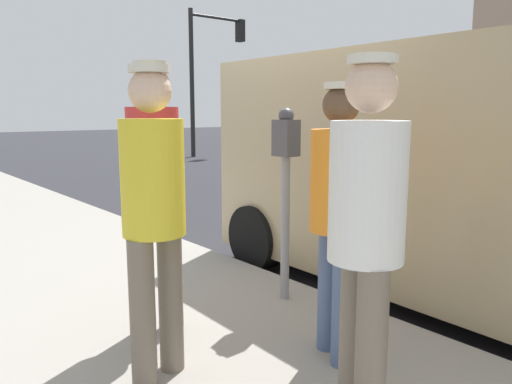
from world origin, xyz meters
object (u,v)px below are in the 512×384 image
Objects in this scene: pedestrian_in_orange at (339,205)px; traffic_light_corner at (211,59)px; parked_van at (504,172)px; pedestrian_in_red at (154,180)px; parking_meter_near at (286,171)px; pedestrian_in_yellow at (154,205)px; pedestrian_in_white at (366,225)px.

pedestrian_in_orange is 0.32× the size of traffic_light_corner.
pedestrian_in_red is at bearing -23.58° from parked_van.
parking_meter_near is at bearing -114.97° from pedestrian_in_orange.
pedestrian_in_yellow is 16.27m from traffic_light_corner.
pedestrian_in_yellow is (1.37, 0.43, -0.04)m from parking_meter_near.
parking_meter_near is 1.44m from pedestrian_in_yellow.
pedestrian_in_yellow is at bearing -64.16° from pedestrian_in_white.
parked_van is (-1.92, 0.10, 0.06)m from pedestrian_in_orange.
pedestrian_in_orange is 0.92× the size of pedestrian_in_red.
parking_meter_near is 15.15m from traffic_light_corner.
pedestrian_in_yellow is 2.93m from parked_van.
traffic_light_corner is (-8.05, -12.62, 2.34)m from parking_meter_near.
traffic_light_corner is at bearing -115.69° from parked_van.
traffic_light_corner is at bearing -125.85° from pedestrian_in_yellow.
parking_meter_near is at bearing -33.75° from parked_van.
parking_meter_near is at bearing 173.57° from pedestrian_in_red.
parked_van is at bearing 146.25° from parking_meter_near.
parked_van reaches higher than pedestrian_in_white.
parking_meter_near is 0.88× the size of pedestrian_in_yellow.
traffic_light_corner is (-8.93, -14.08, 2.37)m from pedestrian_in_white.
parked_van is (-2.87, 0.57, 0.01)m from pedestrian_in_yellow.
parked_van is 1.01× the size of traffic_light_corner.
traffic_light_corner reaches higher than pedestrian_in_white.
traffic_light_corner is at bearing -122.38° from pedestrian_in_white.
traffic_light_corner is (-9.13, -12.50, 2.32)m from pedestrian_in_red.
parked_van is at bearing 64.31° from traffic_light_corner.
parking_meter_near is 1.00m from pedestrian_in_orange.
parked_van reaches higher than pedestrian_in_orange.
pedestrian_in_white is at bearing 57.62° from traffic_light_corner.
traffic_light_corner is (-6.55, -13.62, 2.36)m from parked_van.
parked_van is (-1.50, 1.00, -0.03)m from parking_meter_near.
pedestrian_in_yellow is (0.95, -0.48, 0.05)m from pedestrian_in_orange.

